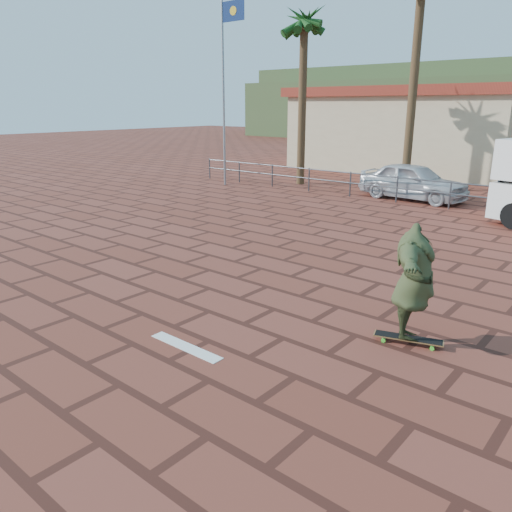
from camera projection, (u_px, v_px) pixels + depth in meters
The scene contains 10 objects.
ground at pixel (209, 312), 8.97m from camera, with size 120.00×120.00×0.00m, color brown.
paint_stripe at pixel (186, 347), 7.66m from camera, with size 1.40×0.22×0.01m, color white.
guardrail at pixel (451, 190), 17.57m from camera, with size 24.06×0.06×1.00m.
flagpole at pixel (225, 79), 21.76m from camera, with size 1.30×0.10×8.00m.
palm_far_left at pixel (304, 26), 21.49m from camera, with size 2.40×2.40×8.25m.
building_west at pixel (410, 129), 28.12m from camera, with size 12.60×7.60×4.50m.
hill_back at pixel (402, 101), 62.39m from camera, with size 35.00×14.00×8.00m, color #384C28.
longboard at pixel (408, 338), 7.75m from camera, with size 1.07×0.54×0.10m.
skateboarder at pixel (414, 282), 7.48m from camera, with size 2.24×0.61×1.82m, color #343E21.
car_silver at pixel (413, 181), 19.40m from camera, with size 1.68×4.18×1.42m, color silver.
Camera 1 is at (5.97, -5.81, 3.56)m, focal length 35.00 mm.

